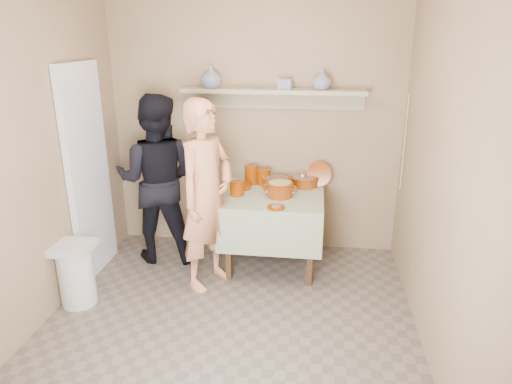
% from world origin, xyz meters
% --- Properties ---
extents(ground, '(3.50, 3.50, 0.00)m').
position_xyz_m(ground, '(0.00, 0.00, 0.00)').
color(ground, '#675B51').
rests_on(ground, ground).
extents(tile_panel, '(0.06, 0.70, 2.00)m').
position_xyz_m(tile_panel, '(-1.46, 0.95, 1.00)').
color(tile_panel, silver).
rests_on(tile_panel, ground).
extents(plate_stack_a, '(0.14, 0.14, 0.19)m').
position_xyz_m(plate_stack_a, '(-0.00, 1.55, 0.86)').
color(plate_stack_a, '#6F2500').
rests_on(plate_stack_a, serving_table).
extents(plate_stack_b, '(0.14, 0.14, 0.16)m').
position_xyz_m(plate_stack_b, '(0.12, 1.54, 0.84)').
color(plate_stack_b, '#6F2500').
rests_on(plate_stack_b, serving_table).
extents(bowl_stack, '(0.13, 0.13, 0.13)m').
position_xyz_m(bowl_stack, '(-0.09, 1.17, 0.83)').
color(bowl_stack, '#6F2500').
rests_on(bowl_stack, serving_table).
extents(empty_bowl, '(0.18, 0.18, 0.05)m').
position_xyz_m(empty_bowl, '(-0.08, 1.38, 0.79)').
color(empty_bowl, '#6F2500').
rests_on(empty_bowl, serving_table).
extents(propped_lid, '(0.26, 0.12, 0.25)m').
position_xyz_m(propped_lid, '(0.68, 1.58, 0.88)').
color(propped_lid, '#6F2500').
rests_on(propped_lid, serving_table).
extents(vase_right, '(0.20, 0.20, 0.19)m').
position_xyz_m(vase_right, '(0.67, 1.61, 1.82)').
color(vase_right, navy).
rests_on(vase_right, wall_shelf).
extents(vase_left, '(0.28, 0.28, 0.21)m').
position_xyz_m(vase_left, '(-0.41, 1.60, 1.83)').
color(vase_left, navy).
rests_on(vase_left, wall_shelf).
extents(ceramic_box, '(0.15, 0.12, 0.09)m').
position_xyz_m(ceramic_box, '(0.32, 1.63, 1.77)').
color(ceramic_box, navy).
rests_on(ceramic_box, wall_shelf).
extents(person_cook, '(0.66, 0.75, 1.73)m').
position_xyz_m(person_cook, '(-0.30, 0.83, 0.86)').
color(person_cook, tan).
rests_on(person_cook, ground).
extents(person_helper, '(0.88, 0.71, 1.70)m').
position_xyz_m(person_helper, '(-0.92, 1.28, 0.85)').
color(person_helper, black).
rests_on(person_helper, ground).
extents(room_shell, '(3.04, 3.54, 2.62)m').
position_xyz_m(room_shell, '(0.00, 0.00, 1.61)').
color(room_shell, '#987D5D').
rests_on(room_shell, ground).
extents(serving_table, '(0.97, 0.97, 0.76)m').
position_xyz_m(serving_table, '(0.25, 1.28, 0.64)').
color(serving_table, '#4C2D16').
rests_on(serving_table, ground).
extents(cazuela_meat_a, '(0.30, 0.30, 0.10)m').
position_xyz_m(cazuela_meat_a, '(0.26, 1.49, 0.82)').
color(cazuela_meat_a, '#652205').
rests_on(cazuela_meat_a, serving_table).
extents(cazuela_meat_b, '(0.28, 0.28, 0.10)m').
position_xyz_m(cazuela_meat_b, '(0.54, 1.53, 0.82)').
color(cazuela_meat_b, '#652205').
rests_on(cazuela_meat_b, serving_table).
extents(ladle, '(0.08, 0.26, 0.19)m').
position_xyz_m(ladle, '(0.53, 1.53, 0.87)').
color(ladle, silver).
rests_on(ladle, cazuela_meat_b).
extents(cazuela_rice, '(0.33, 0.25, 0.14)m').
position_xyz_m(cazuela_rice, '(0.32, 1.19, 0.85)').
color(cazuela_rice, '#652205').
rests_on(cazuela_rice, serving_table).
extents(front_plate, '(0.16, 0.16, 0.03)m').
position_xyz_m(front_plate, '(0.31, 0.87, 0.77)').
color(front_plate, '#6F2500').
rests_on(front_plate, serving_table).
extents(wall_shelf, '(1.80, 0.25, 0.21)m').
position_xyz_m(wall_shelf, '(0.20, 1.65, 1.67)').
color(wall_shelf, tan).
rests_on(wall_shelf, room_shell).
extents(trash_bin, '(0.32, 0.32, 0.56)m').
position_xyz_m(trash_bin, '(-1.35, 0.33, 0.28)').
color(trash_bin, silver).
rests_on(trash_bin, ground).
extents(electrical_cord, '(0.01, 0.05, 0.90)m').
position_xyz_m(electrical_cord, '(1.47, 1.48, 1.25)').
color(electrical_cord, silver).
rests_on(electrical_cord, wall_shelf).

